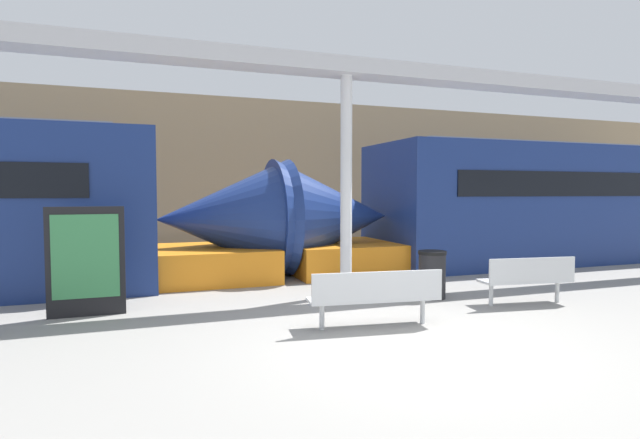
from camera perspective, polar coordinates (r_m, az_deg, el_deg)
The scene contains 9 objects.
ground_plane at distance 6.51m, azimuth 9.78°, elevation -13.81°, with size 60.00×60.00×0.00m, color gray.
station_wall at distance 16.81m, azimuth -9.18°, elevation 5.18°, with size 56.00×0.20×5.00m, color #9E8460.
train_left at distance 15.66m, azimuth 26.00°, elevation 1.42°, with size 16.69×2.93×3.20m.
bench_near at distance 7.04m, azimuth 6.36°, elevation -8.48°, with size 1.90×0.67×0.81m.
bench_far at distance 9.09m, azimuth 22.68°, elevation -6.08°, with size 1.61×0.65×0.81m.
trash_bin at distance 9.16m, azimuth 12.69°, elevation -6.14°, with size 0.50×0.50×0.85m.
poster_board at distance 8.38m, azimuth -25.18°, elevation -4.32°, with size 1.11×0.07×1.68m.
support_column_near at distance 9.09m, azimuth 3.01°, elevation 3.76°, with size 0.21×0.21×3.98m, color silver.
canopy_beam at distance 9.36m, azimuth 3.05°, elevation 16.92°, with size 28.00×0.60×0.28m, color #B7B7BC.
Camera 1 is at (-3.08, -5.42, 1.90)m, focal length 28.00 mm.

